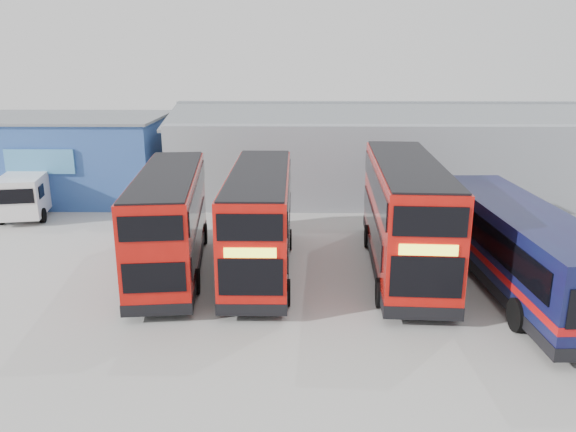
{
  "coord_description": "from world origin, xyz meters",
  "views": [
    {
      "loc": [
        0.54,
        -17.27,
        8.86
      ],
      "look_at": [
        0.2,
        6.1,
        2.1
      ],
      "focal_mm": 35.0,
      "sensor_mm": 36.0,
      "label": 1
    }
  ],
  "objects": [
    {
      "name": "ground_plane",
      "position": [
        0.0,
        0.0,
        0.0
      ],
      "size": [
        120.0,
        120.0,
        0.0
      ],
      "primitive_type": "plane",
      "color": "#9A9995",
      "rests_on": "ground"
    },
    {
      "name": "maintenance_shed",
      "position": [
        8.0,
        20.0,
        2.6
      ],
      "size": [
        30.5,
        12.0,
        5.89
      ],
      "color": "gray",
      "rests_on": "ground"
    },
    {
      "name": "single_decker_blue",
      "position": [
        9.1,
        3.18,
        1.63
      ],
      "size": [
        3.31,
        12.21,
        3.28
      ],
      "rotation": [
        0.0,
        0.0,
        3.18
      ],
      "color": "#0D153B",
      "rests_on": "ground"
    },
    {
      "name": "double_decker_centre",
      "position": [
        -0.95,
        5.09,
        2.14
      ],
      "size": [
        2.62,
        10.19,
        4.3
      ],
      "rotation": [
        0.0,
        0.0,
        0.0
      ],
      "color": "#B9100A",
      "rests_on": "ground"
    },
    {
      "name": "panel_van",
      "position": [
        -14.69,
        13.57,
        1.37
      ],
      "size": [
        3.23,
        5.92,
        2.45
      ],
      "rotation": [
        0.0,
        0.0,
        0.19
      ],
      "color": "white",
      "rests_on": "ground"
    },
    {
      "name": "office_block",
      "position": [
        -14.0,
        17.99,
        2.58
      ],
      "size": [
        12.3,
        8.32,
        5.12
      ],
      "color": "navy",
      "rests_on": "ground"
    },
    {
      "name": "double_decker_right",
      "position": [
        5.1,
        5.24,
        2.33
      ],
      "size": [
        3.29,
        11.19,
        4.68
      ],
      "rotation": [
        0.0,
        0.0,
        -0.05
      ],
      "color": "#B9100A",
      "rests_on": "ground"
    },
    {
      "name": "double_decker_left",
      "position": [
        -4.69,
        4.97,
        2.12
      ],
      "size": [
        3.46,
        10.24,
        4.25
      ],
      "rotation": [
        0.0,
        0.0,
        3.25
      ],
      "color": "#B9100A",
      "rests_on": "ground"
    }
  ]
}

